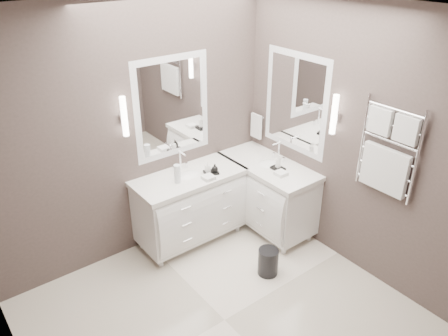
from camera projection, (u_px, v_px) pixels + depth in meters
floor at (225, 320)px, 4.03m from camera, size 3.20×3.00×0.01m
ceiling at (225, 12)px, 2.78m from camera, size 3.20×3.00×0.01m
wall_back at (135, 135)px, 4.46m from camera, size 3.20×0.01×2.70m
wall_front at (396, 309)px, 2.35m from camera, size 3.20×0.01×2.70m
wall_left at (7, 281)px, 2.54m from camera, size 0.01×3.00×2.70m
wall_right at (354, 143)px, 4.27m from camera, size 0.01×3.00×2.70m
vanity_back at (190, 203)px, 4.91m from camera, size 1.24×0.59×0.97m
vanity_right at (267, 191)px, 5.15m from camera, size 0.59×1.24×0.97m
mirror_back at (172, 107)px, 4.60m from camera, size 0.90×0.02×1.10m
mirror_right at (295, 103)px, 4.73m from camera, size 0.02×0.90×1.10m
sconce_back at (124, 117)px, 4.22m from camera, size 0.06×0.06×0.40m
sconce_right at (334, 115)px, 4.27m from camera, size 0.06×0.06×0.40m
towel_bar_corner at (256, 126)px, 5.30m from camera, size 0.03×0.22×0.30m
towel_ladder at (387, 155)px, 3.94m from camera, size 0.06×0.58×0.90m
waste_bin at (268, 262)px, 4.53m from camera, size 0.25×0.25×0.30m
amenity_tray_back at (211, 172)px, 4.77m from camera, size 0.19×0.16×0.02m
amenity_tray_right at (278, 168)px, 4.86m from camera, size 0.12×0.15×0.02m
water_bottle at (177, 174)px, 4.55m from camera, size 0.09×0.09×0.20m
soap_bottle_a at (208, 167)px, 4.73m from camera, size 0.06×0.07×0.12m
soap_bottle_b at (215, 168)px, 4.74m from camera, size 0.08×0.08×0.09m
soap_bottle_c at (278, 161)px, 4.81m from camera, size 0.07×0.07×0.16m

